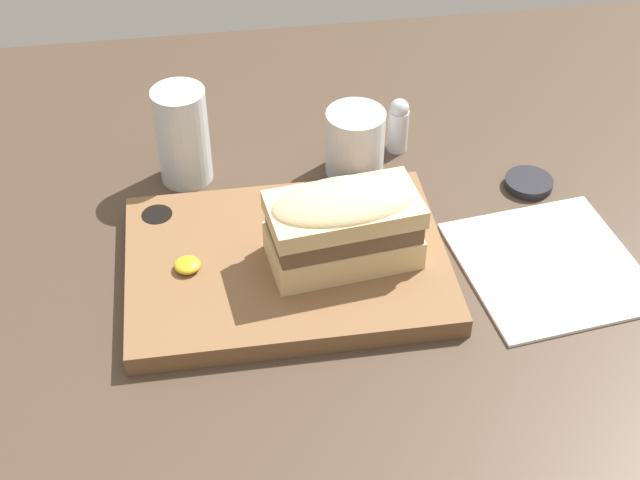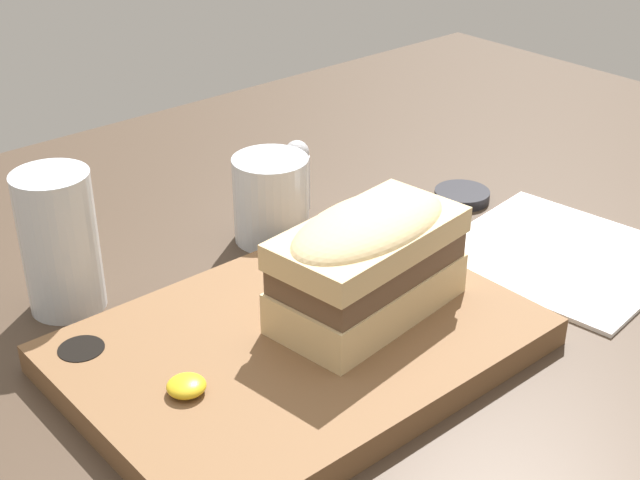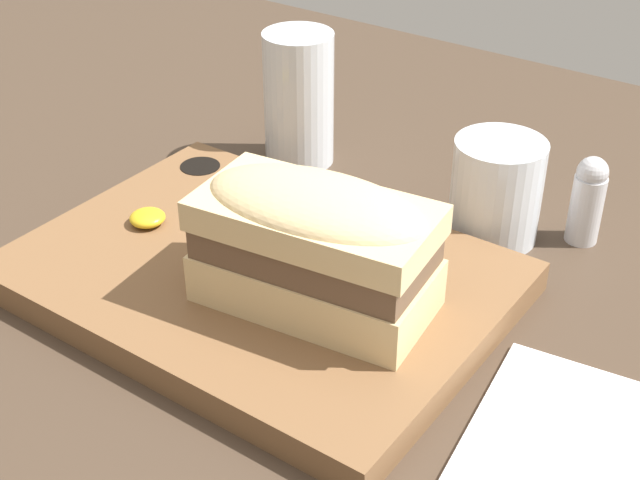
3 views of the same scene
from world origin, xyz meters
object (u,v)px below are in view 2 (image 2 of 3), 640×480
at_px(water_glass, 61,251).
at_px(napkin, 560,255).
at_px(sandwich, 368,258).
at_px(condiment_dish, 462,195).
at_px(serving_board, 298,345).
at_px(salt_shaker, 297,174).
at_px(wine_glass, 271,202).

relative_size(water_glass, napkin, 0.57).
xyz_separation_m(sandwich, condiment_dish, (0.24, 0.11, -0.07)).
xyz_separation_m(serving_board, water_glass, (-0.10, 0.18, 0.04)).
bearing_deg(water_glass, napkin, -29.90).
xyz_separation_m(sandwich, salt_shaker, (0.11, 0.21, -0.03)).
bearing_deg(condiment_dish, wine_glass, 162.43).
height_order(sandwich, water_glass, water_glass).
xyz_separation_m(serving_board, sandwich, (0.06, -0.01, 0.06)).
distance_m(napkin, salt_shaker, 0.27).
distance_m(salt_shaker, condiment_dish, 0.17).
bearing_deg(napkin, serving_board, 172.62).
xyz_separation_m(sandwich, napkin, (0.22, -0.02, -0.07)).
bearing_deg(salt_shaker, sandwich, -116.32).
height_order(wine_glass, salt_shaker, wine_glass).
xyz_separation_m(napkin, condiment_dish, (0.02, 0.14, 0.00)).
bearing_deg(wine_glass, salt_shaker, 30.08).
relative_size(salt_shaker, condiment_dish, 1.27).
bearing_deg(water_glass, salt_shaker, 3.95).
distance_m(wine_glass, condiment_dish, 0.21).
relative_size(sandwich, condiment_dish, 2.85).
bearing_deg(condiment_dish, serving_board, -161.51).
height_order(sandwich, napkin, sandwich).
bearing_deg(sandwich, wine_glass, 75.89).
bearing_deg(water_glass, serving_board, -61.65).
xyz_separation_m(water_glass, napkin, (0.38, -0.22, -0.05)).
relative_size(sandwich, wine_glass, 1.97).
bearing_deg(condiment_dish, salt_shaker, 144.74).
xyz_separation_m(wine_glass, napkin, (0.18, -0.20, -0.04)).
distance_m(serving_board, condiment_dish, 0.32).
bearing_deg(sandwich, condiment_dish, 25.09).
bearing_deg(wine_glass, sandwich, -104.11).
distance_m(water_glass, condiment_dish, 0.41).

